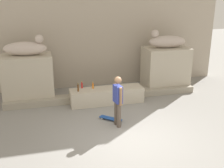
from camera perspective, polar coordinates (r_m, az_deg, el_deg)
ground_plane at (r=8.71m, az=3.28°, el=-10.49°), size 40.00×40.00×0.00m
facade_wall at (r=12.72m, az=-3.84°, el=13.45°), size 11.64×0.60×6.17m
pedestal_left at (r=11.51m, az=-16.55°, el=1.10°), size 1.90×1.18×1.83m
pedestal_right at (r=12.66m, az=10.70°, el=3.14°), size 1.90×1.18×1.83m
statue_reclining_left at (r=11.21m, az=-16.93°, el=6.95°), size 1.66×0.77×0.78m
statue_reclining_right at (r=12.38m, az=10.87°, el=8.48°), size 1.65×0.73×0.78m
ledge_block at (r=10.99m, az=-1.07°, el=-2.35°), size 2.83×0.74×0.59m
skater at (r=8.95m, az=1.16°, el=-3.09°), size 0.25×0.53×1.67m
skateboard at (r=9.66m, az=-0.28°, el=-6.95°), size 0.72×0.69×0.08m
bottle_orange at (r=10.87m, az=-3.86°, el=-0.36°), size 0.06×0.06×0.27m
bottle_red at (r=10.95m, az=-6.07°, el=-0.27°), size 0.06×0.06×0.27m
bottle_brown at (r=10.60m, az=-6.83°, el=-0.80°), size 0.06×0.06×0.33m
stair_step at (r=11.43m, az=-1.56°, el=-2.40°), size 7.72×0.50×0.25m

